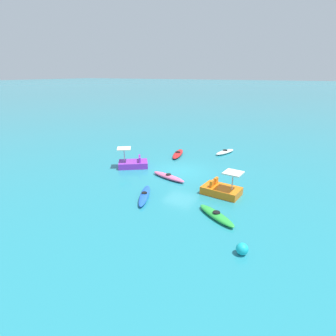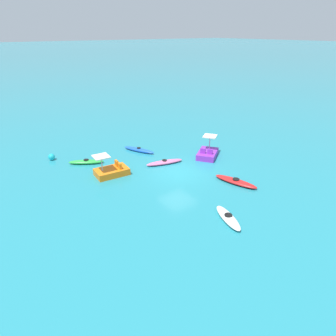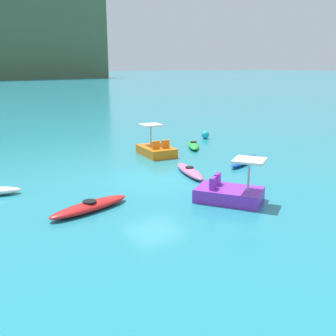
{
  "view_description": "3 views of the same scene",
  "coord_description": "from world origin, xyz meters",
  "px_view_note": "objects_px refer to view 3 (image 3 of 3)",
  "views": [
    {
      "loc": [
        18.4,
        8.94,
        7.51
      ],
      "look_at": [
        0.94,
        -0.65,
        0.46
      ],
      "focal_mm": 28.83,
      "sensor_mm": 36.0,
      "label": 1
    },
    {
      "loc": [
        -16.22,
        12.85,
        9.93
      ],
      "look_at": [
        0.39,
        0.65,
        0.41
      ],
      "focal_mm": 32.06,
      "sensor_mm": 36.0,
      "label": 2
    },
    {
      "loc": [
        -8.56,
        -14.9,
        4.97
      ],
      "look_at": [
        0.96,
        0.34,
        0.34
      ],
      "focal_mm": 42.95,
      "sensor_mm": 36.0,
      "label": 3
    }
  ],
  "objects_px": {
    "kayak_green": "(193,145)",
    "kayak_pink": "(189,171)",
    "kayak_red": "(90,206)",
    "pedal_boat_orange": "(156,149)",
    "kayak_blue": "(244,161)",
    "pedal_boat_purple": "(230,193)",
    "buoy_cyan": "(205,135)"
  },
  "relations": [
    {
      "from": "kayak_green",
      "to": "kayak_pink",
      "type": "height_order",
      "value": "same"
    },
    {
      "from": "kayak_pink",
      "to": "buoy_cyan",
      "type": "height_order",
      "value": "buoy_cyan"
    },
    {
      "from": "kayak_green",
      "to": "pedal_boat_purple",
      "type": "relative_size",
      "value": 0.97
    },
    {
      "from": "kayak_blue",
      "to": "kayak_pink",
      "type": "xyz_separation_m",
      "value": [
        -3.61,
        -0.23,
        0.0
      ]
    },
    {
      "from": "pedal_boat_purple",
      "to": "buoy_cyan",
      "type": "relative_size",
      "value": 5.21
    },
    {
      "from": "kayak_red",
      "to": "kayak_green",
      "type": "bearing_deg",
      "value": 36.89
    },
    {
      "from": "pedal_boat_orange",
      "to": "buoy_cyan",
      "type": "bearing_deg",
      "value": 26.3
    },
    {
      "from": "kayak_red",
      "to": "pedal_boat_purple",
      "type": "distance_m",
      "value": 5.16
    },
    {
      "from": "kayak_green",
      "to": "kayak_pink",
      "type": "bearing_deg",
      "value": -127.1
    },
    {
      "from": "kayak_blue",
      "to": "pedal_boat_purple",
      "type": "bearing_deg",
      "value": -137.51
    },
    {
      "from": "kayak_green",
      "to": "kayak_blue",
      "type": "relative_size",
      "value": 0.9
    },
    {
      "from": "kayak_red",
      "to": "pedal_boat_orange",
      "type": "height_order",
      "value": "pedal_boat_orange"
    },
    {
      "from": "pedal_boat_orange",
      "to": "buoy_cyan",
      "type": "xyz_separation_m",
      "value": [
        5.56,
        2.75,
        -0.07
      ]
    },
    {
      "from": "kayak_green",
      "to": "kayak_red",
      "type": "height_order",
      "value": "same"
    },
    {
      "from": "pedal_boat_orange",
      "to": "kayak_blue",
      "type": "bearing_deg",
      "value": -55.22
    },
    {
      "from": "kayak_blue",
      "to": "kayak_pink",
      "type": "bearing_deg",
      "value": -176.33
    },
    {
      "from": "kayak_red",
      "to": "pedal_boat_orange",
      "type": "relative_size",
      "value": 1.29
    },
    {
      "from": "kayak_blue",
      "to": "pedal_boat_purple",
      "type": "relative_size",
      "value": 1.08
    },
    {
      "from": "kayak_green",
      "to": "buoy_cyan",
      "type": "xyz_separation_m",
      "value": [
        2.46,
        2.03,
        0.11
      ]
    },
    {
      "from": "kayak_red",
      "to": "pedal_boat_purple",
      "type": "relative_size",
      "value": 1.17
    },
    {
      "from": "pedal_boat_orange",
      "to": "pedal_boat_purple",
      "type": "xyz_separation_m",
      "value": [
        -1.65,
        -8.26,
        0.0
      ]
    },
    {
      "from": "pedal_boat_purple",
      "to": "buoy_cyan",
      "type": "bearing_deg",
      "value": 56.8
    },
    {
      "from": "kayak_pink",
      "to": "pedal_boat_purple",
      "type": "relative_size",
      "value": 1.11
    },
    {
      "from": "kayak_green",
      "to": "kayak_blue",
      "type": "xyz_separation_m",
      "value": [
        -0.23,
        -4.85,
        -0.0
      ]
    },
    {
      "from": "kayak_red",
      "to": "kayak_pink",
      "type": "relative_size",
      "value": 1.06
    },
    {
      "from": "kayak_green",
      "to": "buoy_cyan",
      "type": "height_order",
      "value": "buoy_cyan"
    },
    {
      "from": "kayak_red",
      "to": "pedal_boat_purple",
      "type": "xyz_separation_m",
      "value": [
        4.83,
        -1.8,
        0.17
      ]
    },
    {
      "from": "kayak_pink",
      "to": "kayak_red",
      "type": "bearing_deg",
      "value": -159.83
    },
    {
      "from": "kayak_pink",
      "to": "pedal_boat_orange",
      "type": "height_order",
      "value": "pedal_boat_orange"
    },
    {
      "from": "kayak_green",
      "to": "kayak_red",
      "type": "bearing_deg",
      "value": -143.11
    },
    {
      "from": "kayak_green",
      "to": "pedal_boat_purple",
      "type": "height_order",
      "value": "pedal_boat_purple"
    },
    {
      "from": "kayak_pink",
      "to": "pedal_boat_orange",
      "type": "xyz_separation_m",
      "value": [
        0.75,
        4.36,
        0.17
      ]
    }
  ]
}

